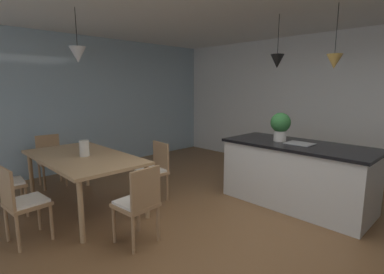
{
  "coord_description": "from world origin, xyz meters",
  "views": [
    {
      "loc": [
        1.76,
        -2.52,
        1.7
      ],
      "look_at": [
        -1.25,
        0.42,
        0.96
      ],
      "focal_mm": 27.13,
      "sensor_mm": 36.0,
      "label": 1
    }
  ],
  "objects_px": {
    "potted_plant_on_island": "(280,125)",
    "kitchen_island": "(296,174)",
    "vase_on_dining_table": "(84,148)",
    "dining_table": "(83,160)",
    "chair_near_right": "(22,201)",
    "chair_near_left": "(3,182)",
    "chair_kitchen_end": "(138,202)",
    "chair_far_right": "(154,169)",
    "chair_window_end": "(51,159)"
  },
  "relations": [
    {
      "from": "chair_near_left",
      "to": "vase_on_dining_table",
      "type": "xyz_separation_m",
      "value": [
        0.49,
        0.89,
        0.39
      ]
    },
    {
      "from": "chair_kitchen_end",
      "to": "chair_near_right",
      "type": "bearing_deg",
      "value": -135.24
    },
    {
      "from": "chair_near_right",
      "to": "chair_far_right",
      "type": "bearing_deg",
      "value": 90.04
    },
    {
      "from": "vase_on_dining_table",
      "to": "chair_near_left",
      "type": "bearing_deg",
      "value": -118.66
    },
    {
      "from": "dining_table",
      "to": "chair_near_right",
      "type": "relative_size",
      "value": 2.22
    },
    {
      "from": "chair_window_end",
      "to": "potted_plant_on_island",
      "type": "relative_size",
      "value": 2.07
    },
    {
      "from": "chair_window_end",
      "to": "chair_kitchen_end",
      "type": "xyz_separation_m",
      "value": [
        2.67,
        -0.0,
        0.0
      ]
    },
    {
      "from": "chair_kitchen_end",
      "to": "chair_near_left",
      "type": "bearing_deg",
      "value": -153.37
    },
    {
      "from": "chair_window_end",
      "to": "vase_on_dining_table",
      "type": "bearing_deg",
      "value": 0.15
    },
    {
      "from": "chair_kitchen_end",
      "to": "vase_on_dining_table",
      "type": "bearing_deg",
      "value": 179.81
    },
    {
      "from": "chair_far_right",
      "to": "chair_near_left",
      "type": "relative_size",
      "value": 1.0
    },
    {
      "from": "chair_near_left",
      "to": "potted_plant_on_island",
      "type": "relative_size",
      "value": 2.07
    },
    {
      "from": "kitchen_island",
      "to": "chair_near_right",
      "type": "bearing_deg",
      "value": -116.69
    },
    {
      "from": "chair_window_end",
      "to": "potted_plant_on_island",
      "type": "bearing_deg",
      "value": 36.3
    },
    {
      "from": "chair_window_end",
      "to": "chair_near_right",
      "type": "bearing_deg",
      "value": -26.64
    },
    {
      "from": "chair_near_right",
      "to": "kitchen_island",
      "type": "distance_m",
      "value": 3.51
    },
    {
      "from": "dining_table",
      "to": "chair_window_end",
      "type": "bearing_deg",
      "value": 179.8
    },
    {
      "from": "dining_table",
      "to": "chair_near_left",
      "type": "relative_size",
      "value": 2.22
    },
    {
      "from": "dining_table",
      "to": "chair_window_end",
      "type": "xyz_separation_m",
      "value": [
        -1.33,
        0.0,
        -0.22
      ]
    },
    {
      "from": "chair_window_end",
      "to": "potted_plant_on_island",
      "type": "height_order",
      "value": "potted_plant_on_island"
    },
    {
      "from": "kitchen_island",
      "to": "vase_on_dining_table",
      "type": "distance_m",
      "value": 3.01
    },
    {
      "from": "chair_near_left",
      "to": "kitchen_island",
      "type": "bearing_deg",
      "value": 51.96
    },
    {
      "from": "chair_near_right",
      "to": "chair_window_end",
      "type": "xyz_separation_m",
      "value": [
        -1.77,
        0.89,
        0.0
      ]
    },
    {
      "from": "potted_plant_on_island",
      "to": "vase_on_dining_table",
      "type": "xyz_separation_m",
      "value": [
        -1.67,
        -2.24,
        -0.27
      ]
    },
    {
      "from": "chair_near_right",
      "to": "chair_near_left",
      "type": "relative_size",
      "value": 1.0
    },
    {
      "from": "chair_near_right",
      "to": "potted_plant_on_island",
      "type": "xyz_separation_m",
      "value": [
        1.28,
        3.13,
        0.67
      ]
    },
    {
      "from": "vase_on_dining_table",
      "to": "chair_kitchen_end",
      "type": "bearing_deg",
      "value": -0.19
    },
    {
      "from": "potted_plant_on_island",
      "to": "vase_on_dining_table",
      "type": "distance_m",
      "value": 2.81
    },
    {
      "from": "chair_far_right",
      "to": "chair_kitchen_end",
      "type": "bearing_deg",
      "value": -44.46
    },
    {
      "from": "chair_near_right",
      "to": "kitchen_island",
      "type": "relative_size",
      "value": 0.43
    },
    {
      "from": "chair_far_right",
      "to": "dining_table",
      "type": "bearing_deg",
      "value": -116.29
    },
    {
      "from": "vase_on_dining_table",
      "to": "chair_near_right",
      "type": "bearing_deg",
      "value": -66.49
    },
    {
      "from": "chair_near_right",
      "to": "vase_on_dining_table",
      "type": "relative_size",
      "value": 3.96
    },
    {
      "from": "kitchen_island",
      "to": "potted_plant_on_island",
      "type": "xyz_separation_m",
      "value": [
        -0.29,
        -0.0,
        0.68
      ]
    },
    {
      "from": "kitchen_island",
      "to": "chair_window_end",
      "type": "bearing_deg",
      "value": -146.16
    },
    {
      "from": "kitchen_island",
      "to": "chair_far_right",
      "type": "bearing_deg",
      "value": -139.12
    },
    {
      "from": "chair_near_left",
      "to": "kitchen_island",
      "type": "xyz_separation_m",
      "value": [
        2.45,
        3.13,
        -0.01
      ]
    },
    {
      "from": "potted_plant_on_island",
      "to": "kitchen_island",
      "type": "bearing_deg",
      "value": 0.0
    },
    {
      "from": "chair_kitchen_end",
      "to": "vase_on_dining_table",
      "type": "xyz_separation_m",
      "value": [
        -1.28,
        0.0,
        0.39
      ]
    },
    {
      "from": "chair_near_left",
      "to": "vase_on_dining_table",
      "type": "height_order",
      "value": "vase_on_dining_table"
    },
    {
      "from": "chair_kitchen_end",
      "to": "potted_plant_on_island",
      "type": "xyz_separation_m",
      "value": [
        0.39,
        2.24,
        0.67
      ]
    },
    {
      "from": "chair_near_right",
      "to": "kitchen_island",
      "type": "xyz_separation_m",
      "value": [
        1.58,
        3.13,
        -0.01
      ]
    },
    {
      "from": "chair_kitchen_end",
      "to": "vase_on_dining_table",
      "type": "height_order",
      "value": "vase_on_dining_table"
    },
    {
      "from": "chair_near_right",
      "to": "chair_window_end",
      "type": "bearing_deg",
      "value": 153.36
    },
    {
      "from": "kitchen_island",
      "to": "vase_on_dining_table",
      "type": "height_order",
      "value": "vase_on_dining_table"
    },
    {
      "from": "chair_near_right",
      "to": "chair_far_right",
      "type": "relative_size",
      "value": 1.0
    },
    {
      "from": "chair_near_left",
      "to": "chair_window_end",
      "type": "distance_m",
      "value": 1.26
    },
    {
      "from": "chair_near_right",
      "to": "chair_near_left",
      "type": "height_order",
      "value": "same"
    },
    {
      "from": "dining_table",
      "to": "potted_plant_on_island",
      "type": "relative_size",
      "value": 4.59
    },
    {
      "from": "potted_plant_on_island",
      "to": "vase_on_dining_table",
      "type": "relative_size",
      "value": 1.91
    }
  ]
}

